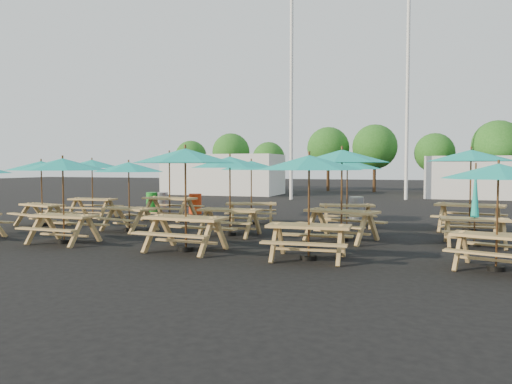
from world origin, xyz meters
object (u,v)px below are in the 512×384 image
(picnic_unit_4, at_px, (129,170))
(picnic_unit_12, at_px, (498,176))
(picnic_unit_13, at_px, (475,212))
(waste_bin_2, at_px, (195,204))
(picnic_unit_8, at_px, (251,168))
(picnic_unit_11, at_px, (347,167))
(waste_bin_0, at_px, (162,202))
(picnic_unit_3, at_px, (63,168))
(picnic_unit_5, at_px, (169,161))
(picnic_unit_7, at_px, (230,166))
(picnic_unit_10, at_px, (342,160))
(waste_bin_3, at_px, (356,208))
(picnic_unit_9, at_px, (309,167))
(picnic_unit_1, at_px, (41,169))
(picnic_unit_6, at_px, (185,160))
(picnic_unit_2, at_px, (92,167))
(picnic_unit_14, at_px, (471,159))
(waste_bin_1, at_px, (152,202))

(picnic_unit_4, xyz_separation_m, picnic_unit_12, (9.90, -2.80, -0.06))
(picnic_unit_13, distance_m, waste_bin_2, 11.54)
(waste_bin_2, bearing_deg, picnic_unit_8, -38.19)
(picnic_unit_11, distance_m, waste_bin_0, 9.16)
(picnic_unit_3, xyz_separation_m, picnic_unit_5, (-0.07, 5.81, 0.25))
(picnic_unit_7, relative_size, picnic_unit_12, 0.90)
(picnic_unit_7, distance_m, waste_bin_0, 8.39)
(picnic_unit_10, distance_m, picnic_unit_11, 3.02)
(picnic_unit_10, height_order, waste_bin_3, picnic_unit_10)
(picnic_unit_9, distance_m, waste_bin_0, 12.50)
(picnic_unit_10, bearing_deg, waste_bin_3, 111.40)
(picnic_unit_1, bearing_deg, waste_bin_0, 95.35)
(picnic_unit_1, xyz_separation_m, picnic_unit_6, (6.77, -2.92, 0.22))
(picnic_unit_5, xyz_separation_m, picnic_unit_10, (6.82, -3.10, -0.04))
(picnic_unit_11, relative_size, picnic_unit_13, 1.30)
(waste_bin_2, bearing_deg, picnic_unit_7, -55.87)
(picnic_unit_2, distance_m, picnic_unit_14, 13.36)
(picnic_unit_3, relative_size, picnic_unit_5, 0.83)
(picnic_unit_4, distance_m, picnic_unit_8, 4.15)
(picnic_unit_3, distance_m, picnic_unit_8, 6.42)
(picnic_unit_8, xyz_separation_m, picnic_unit_14, (6.95, 0.24, 0.28))
(picnic_unit_8, bearing_deg, waste_bin_2, 125.02)
(picnic_unit_3, distance_m, waste_bin_0, 9.12)
(picnic_unit_8, xyz_separation_m, picnic_unit_11, (3.25, 0.15, 0.03))
(waste_bin_0, relative_size, waste_bin_2, 1.00)
(picnic_unit_13, xyz_separation_m, waste_bin_1, (-12.45, 5.66, -0.43))
(picnic_unit_3, distance_m, picnic_unit_5, 5.82)
(picnic_unit_13, bearing_deg, picnic_unit_7, 179.39)
(picnic_unit_1, height_order, picnic_unit_13, picnic_unit_1)
(picnic_unit_1, relative_size, picnic_unit_9, 1.15)
(picnic_unit_1, xyz_separation_m, waste_bin_0, (1.18, 5.91, -1.49))
(picnic_unit_8, distance_m, picnic_unit_12, 8.99)
(picnic_unit_3, distance_m, picnic_unit_11, 8.62)
(picnic_unit_7, xyz_separation_m, waste_bin_3, (2.89, 5.51, -1.58))
(waste_bin_2, bearing_deg, picnic_unit_2, -137.32)
(picnic_unit_6, xyz_separation_m, picnic_unit_7, (0.01, 2.79, -0.12))
(picnic_unit_4, distance_m, picnic_unit_9, 6.89)
(picnic_unit_3, xyz_separation_m, picnic_unit_13, (10.03, 2.91, -1.09))
(picnic_unit_5, bearing_deg, picnic_unit_3, -83.38)
(picnic_unit_7, bearing_deg, picnic_unit_6, -88.98)
(picnic_unit_7, height_order, picnic_unit_13, picnic_unit_7)
(picnic_unit_1, bearing_deg, picnic_unit_2, 105.95)
(picnic_unit_4, bearing_deg, picnic_unit_9, -8.51)
(picnic_unit_3, xyz_separation_m, picnic_unit_6, (3.54, -0.09, 0.19))
(picnic_unit_7, xyz_separation_m, picnic_unit_8, (-0.35, 2.85, -0.08))
(waste_bin_0, bearing_deg, picnic_unit_10, -34.47)
(waste_bin_1, bearing_deg, picnic_unit_1, -98.05)
(picnic_unit_2, distance_m, waste_bin_1, 3.56)
(waste_bin_2, height_order, waste_bin_3, same)
(waste_bin_2, distance_m, waste_bin_3, 6.64)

